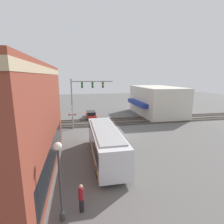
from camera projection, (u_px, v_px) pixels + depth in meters
The scene contains 10 objects.
ground_plane at pixel (118, 136), 24.20m from camera, with size 120.00×120.00×0.00m, color #605E5B.
shop_building at pixel (156, 101), 37.34m from camera, with size 13.51×8.85×5.92m.
city_bus at pixel (105, 142), 17.18m from camera, with size 10.10×2.59×3.08m.
traffic_signal_gantry at pixel (84, 92), 27.02m from camera, with size 0.42×6.56×7.71m.
crossing_signal at pixel (72, 115), 26.84m from camera, with size 1.41×1.18×3.81m.
streetlamp at pixel (60, 175), 9.45m from camera, with size 0.44×0.44×4.71m.
rail_track_near at pixel (110, 124), 29.95m from camera, with size 2.60×60.00×0.15m.
rail_track_far at pixel (107, 120), 33.03m from camera, with size 2.60×60.00×0.15m.
parked_car_red at pixel (91, 115), 34.42m from camera, with size 4.84×1.82×1.37m.
pedestrian_by_lamp at pixel (81, 198), 10.45m from camera, with size 0.34×0.34×1.81m.
Camera 1 is at (-22.43, 5.36, 8.07)m, focal length 28.00 mm.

